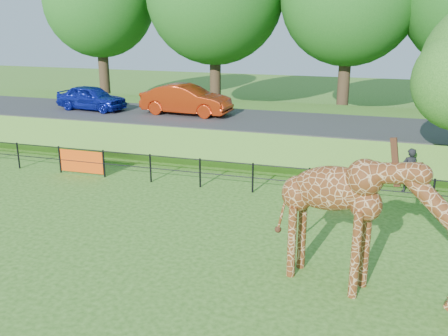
# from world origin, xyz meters

# --- Properties ---
(ground) EXTENTS (90.00, 90.00, 0.00)m
(ground) POSITION_xyz_m (0.00, 0.00, 0.00)
(ground) COLOR #2E5C17
(ground) RESTS_ON ground
(giraffe) EXTENTS (4.64, 2.27, 3.29)m
(giraffe) POSITION_xyz_m (4.09, 2.15, 1.65)
(giraffe) COLOR #5E2F13
(giraffe) RESTS_ON ground
(perimeter_fence) EXTENTS (28.07, 0.10, 1.10)m
(perimeter_fence) POSITION_xyz_m (0.00, 8.00, 0.55)
(perimeter_fence) COLOR black
(perimeter_fence) RESTS_ON ground
(embankment) EXTENTS (40.00, 9.00, 1.30)m
(embankment) POSITION_xyz_m (0.00, 15.50, 0.65)
(embankment) COLOR #2E5C17
(embankment) RESTS_ON ground
(road) EXTENTS (40.00, 5.00, 0.12)m
(road) POSITION_xyz_m (0.00, 14.00, 1.36)
(road) COLOR #29292C
(road) RESTS_ON embankment
(car_blue) EXTENTS (3.87, 1.94, 1.27)m
(car_blue) POSITION_xyz_m (-10.07, 13.96, 2.05)
(car_blue) COLOR #1524B1
(car_blue) RESTS_ON road
(car_red) EXTENTS (4.53, 1.84, 1.46)m
(car_red) POSITION_xyz_m (-4.96, 14.25, 2.15)
(car_red) COLOR #A72A0B
(car_red) RESTS_ON road
(visitor) EXTENTS (0.70, 0.60, 1.62)m
(visitor) POSITION_xyz_m (5.32, 9.74, 0.81)
(visitor) COLOR black
(visitor) RESTS_ON ground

